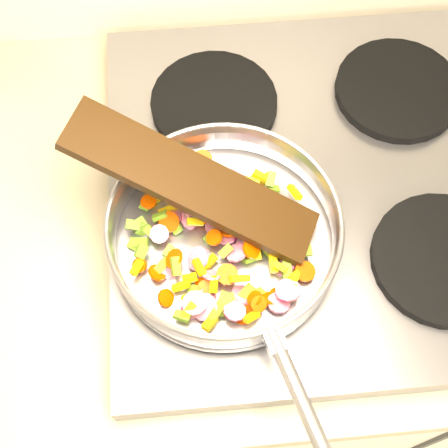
{
  "coord_description": "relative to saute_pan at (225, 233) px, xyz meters",
  "views": [
    {
      "loc": [
        -0.88,
        1.23,
        1.71
      ],
      "look_at": [
        -0.85,
        1.57,
        1.01
      ],
      "focal_mm": 50.0,
      "sensor_mm": 36.0,
      "label": 1
    }
  ],
  "objects": [
    {
      "name": "vegetable_heap",
      "position": [
        -0.0,
        -0.0,
        -0.01
      ],
      "size": [
        0.25,
        0.26,
        0.05
      ],
      "color": "#DDAE08",
      "rests_on": "saute_pan"
    },
    {
      "name": "grate_bl",
      "position": [
        0.01,
        0.24,
        -0.04
      ],
      "size": [
        0.19,
        0.19,
        0.02
      ],
      "primitive_type": "cylinder",
      "color": "black",
      "rests_on": "cooktop"
    },
    {
      "name": "grate_fl",
      "position": [
        0.01,
        -0.04,
        -0.04
      ],
      "size": [
        0.19,
        0.19,
        0.02
      ],
      "primitive_type": "cylinder",
      "color": "black",
      "rests_on": "cooktop"
    },
    {
      "name": "grate_fr",
      "position": [
        0.29,
        -0.04,
        -0.04
      ],
      "size": [
        0.19,
        0.19,
        0.02
      ],
      "primitive_type": "cylinder",
      "color": "black",
      "rests_on": "cooktop"
    },
    {
      "name": "grate_br",
      "position": [
        0.29,
        0.24,
        -0.04
      ],
      "size": [
        0.19,
        0.19,
        0.02
      ],
      "primitive_type": "cylinder",
      "color": "black",
      "rests_on": "cooktop"
    },
    {
      "name": "wooden_spatula",
      "position": [
        -0.04,
        0.05,
        0.04
      ],
      "size": [
        0.32,
        0.21,
        0.12
      ],
      "primitive_type": "cube",
      "rotation": [
        0.0,
        -0.32,
        2.69
      ],
      "color": "black",
      "rests_on": "saute_pan"
    },
    {
      "name": "saute_pan",
      "position": [
        0.0,
        0.0,
        0.0
      ],
      "size": [
        0.34,
        0.5,
        0.06
      ],
      "rotation": [
        0.0,
        0.0,
        0.29
      ],
      "color": "#9E9EA5",
      "rests_on": "grate_fl"
    },
    {
      "name": "cooktop",
      "position": [
        0.15,
        0.1,
        -0.07
      ],
      "size": [
        0.6,
        0.6,
        0.04
      ],
      "primitive_type": "cube",
      "color": "#939399",
      "rests_on": "counter_top"
    }
  ]
}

